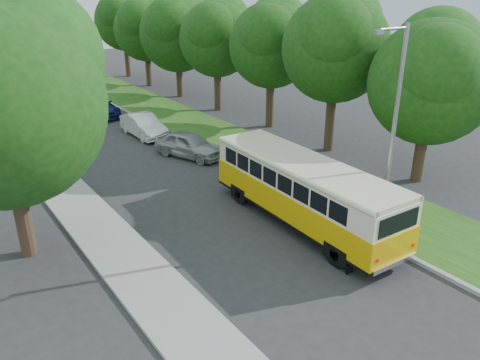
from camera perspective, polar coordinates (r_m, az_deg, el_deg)
ground at (r=18.44m, az=2.09°, el=-7.15°), size 120.00×120.00×0.00m
curb at (r=23.95m, az=1.66°, el=0.36°), size 0.20×70.00×0.15m
grass_verge at (r=25.34m, az=5.90°, el=1.52°), size 4.50×70.00×0.13m
sidewalk at (r=20.46m, az=-17.54°, el=-4.89°), size 2.20×70.00×0.12m
treeline at (r=33.40m, az=-13.03°, el=16.58°), size 24.27×41.91×9.46m
lamppost_near at (r=17.95m, az=18.09°, el=6.05°), size 1.71×0.16×8.00m
lamppost_far at (r=29.51m, az=-25.43°, el=10.69°), size 1.71×0.16×7.50m
warning_sign at (r=26.25m, az=-22.35°, el=4.45°), size 0.56×0.10×2.50m
vintage_bus at (r=19.07m, az=7.73°, el=-1.56°), size 2.78×9.54×2.81m
car_silver at (r=26.98m, az=-6.20°, el=4.33°), size 3.16×4.62×1.46m
car_white at (r=31.26m, az=-11.69°, el=6.53°), size 1.58×4.37×1.43m
car_blue at (r=37.29m, az=-17.13°, el=8.65°), size 2.35×5.26×1.50m
car_grey at (r=39.75m, az=-18.58°, el=9.21°), size 2.91×5.18×1.37m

